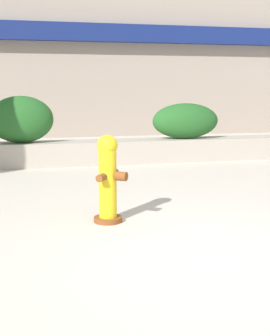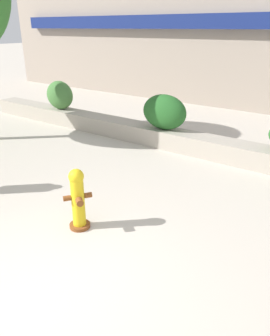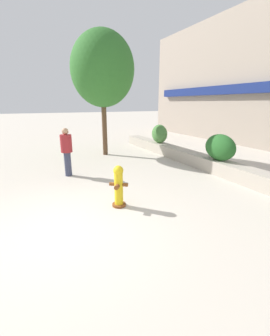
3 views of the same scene
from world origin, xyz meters
TOP-DOWN VIEW (x-y plane):
  - ground_plane at (0.00, 0.00)m, footprint 120.00×120.00m
  - building_facade at (0.00, 11.98)m, footprint 30.00×1.36m
  - planter_wall_low at (0.00, 6.00)m, footprint 18.00×0.70m
  - hedge_bush_1 at (-1.64, 6.00)m, footprint 1.33×0.70m
  - hedge_bush_2 at (1.96, 6.00)m, footprint 1.53×0.70m
  - fire_hydrant at (-0.62, 1.56)m, footprint 0.49×0.49m

SIDE VIEW (x-z plane):
  - ground_plane at x=0.00m, z-range 0.00..0.00m
  - planter_wall_low at x=0.00m, z-range 0.00..0.50m
  - fire_hydrant at x=-0.62m, z-range 0.01..1.09m
  - hedge_bush_2 at x=1.96m, z-range 0.50..1.29m
  - hedge_bush_1 at x=-1.64m, z-range 0.50..1.47m
  - building_facade at x=0.00m, z-range -0.01..7.99m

